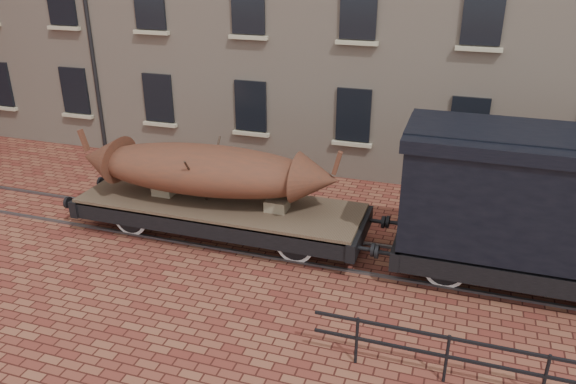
% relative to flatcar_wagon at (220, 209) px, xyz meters
% --- Properties ---
extents(ground, '(90.00, 90.00, 0.00)m').
position_rel_flatcar_wagon_xyz_m(ground, '(1.46, -0.00, -0.80)').
color(ground, maroon).
extents(rail_track, '(30.00, 1.52, 0.06)m').
position_rel_flatcar_wagon_xyz_m(rail_track, '(1.46, -0.00, -0.77)').
color(rail_track, '#59595E').
rests_on(rail_track, ground).
extents(flatcar_wagon, '(8.47, 2.30, 1.28)m').
position_rel_flatcar_wagon_xyz_m(flatcar_wagon, '(0.00, 0.00, 0.00)').
color(flatcar_wagon, brown).
rests_on(flatcar_wagon, ground).
extents(iron_boat, '(7.10, 2.32, 1.68)m').
position_rel_flatcar_wagon_xyz_m(iron_boat, '(-0.37, -0.00, 1.06)').
color(iron_boat, brown).
rests_on(iron_boat, flatcar_wagon).
extents(goods_van, '(6.96, 2.54, 3.60)m').
position_rel_flatcar_wagon_xyz_m(goods_van, '(7.73, -0.00, 1.46)').
color(goods_van, black).
rests_on(goods_van, ground).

